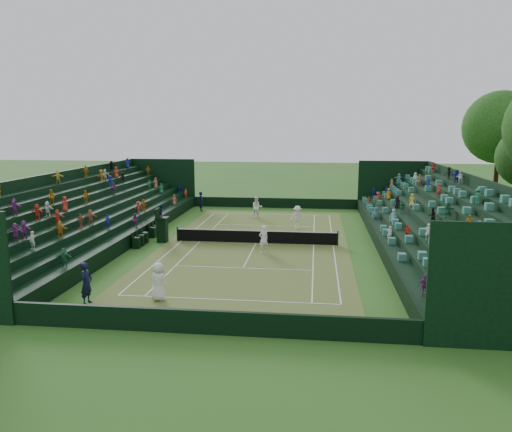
{
  "coord_description": "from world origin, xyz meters",
  "views": [
    {
      "loc": [
        4.17,
        -34.59,
        8.35
      ],
      "look_at": [
        0.0,
        0.0,
        2.0
      ],
      "focal_mm": 35.0,
      "sensor_mm": 36.0,
      "label": 1
    }
  ],
  "objects_px": {
    "tennis_net": "(256,236)",
    "player_near_west": "(158,282)",
    "player_far_east": "(297,217)",
    "player_near_east": "(264,239)",
    "player_far_west": "(257,208)",
    "umpire_chair": "(162,226)"
  },
  "relations": [
    {
      "from": "tennis_net",
      "to": "player_near_west",
      "type": "height_order",
      "value": "player_near_west"
    },
    {
      "from": "player_far_east",
      "to": "player_near_west",
      "type": "bearing_deg",
      "value": -125.08
    },
    {
      "from": "player_near_east",
      "to": "player_far_west",
      "type": "relative_size",
      "value": 0.92
    },
    {
      "from": "umpire_chair",
      "to": "player_near_west",
      "type": "bearing_deg",
      "value": -73.41
    },
    {
      "from": "umpire_chair",
      "to": "player_far_west",
      "type": "xyz_separation_m",
      "value": [
        5.73,
        10.04,
        -0.16
      ]
    },
    {
      "from": "player_near_west",
      "to": "player_far_west",
      "type": "bearing_deg",
      "value": -74.98
    },
    {
      "from": "tennis_net",
      "to": "player_far_west",
      "type": "height_order",
      "value": "player_far_west"
    },
    {
      "from": "player_near_west",
      "to": "player_far_east",
      "type": "xyz_separation_m",
      "value": [
        5.98,
        17.91,
        0.0
      ]
    },
    {
      "from": "player_far_west",
      "to": "umpire_chair",
      "type": "bearing_deg",
      "value": -136.59
    },
    {
      "from": "player_near_west",
      "to": "player_far_west",
      "type": "height_order",
      "value": "player_far_west"
    },
    {
      "from": "player_near_east",
      "to": "player_far_east",
      "type": "distance_m",
      "value": 8.42
    },
    {
      "from": "player_far_west",
      "to": "player_near_east",
      "type": "bearing_deg",
      "value": -98.12
    },
    {
      "from": "player_near_west",
      "to": "player_far_east",
      "type": "height_order",
      "value": "player_far_east"
    },
    {
      "from": "player_far_east",
      "to": "player_near_east",
      "type": "bearing_deg",
      "value": -119.77
    },
    {
      "from": "umpire_chair",
      "to": "player_far_east",
      "type": "xyz_separation_m",
      "value": [
        9.54,
        5.96,
        -0.22
      ]
    },
    {
      "from": "umpire_chair",
      "to": "player_far_west",
      "type": "relative_size",
      "value": 1.35
    },
    {
      "from": "player_near_east",
      "to": "player_far_west",
      "type": "xyz_separation_m",
      "value": [
        -1.89,
        12.28,
        0.08
      ]
    },
    {
      "from": "tennis_net",
      "to": "player_near_east",
      "type": "relative_size",
      "value": 6.26
    },
    {
      "from": "player_far_west",
      "to": "player_far_east",
      "type": "height_order",
      "value": "player_far_west"
    },
    {
      "from": "player_near_east",
      "to": "player_far_west",
      "type": "bearing_deg",
      "value": -116.85
    },
    {
      "from": "tennis_net",
      "to": "player_far_west",
      "type": "distance_m",
      "value": 9.75
    },
    {
      "from": "tennis_net",
      "to": "umpire_chair",
      "type": "xyz_separation_m",
      "value": [
        -6.8,
        -0.36,
        0.64
      ]
    }
  ]
}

